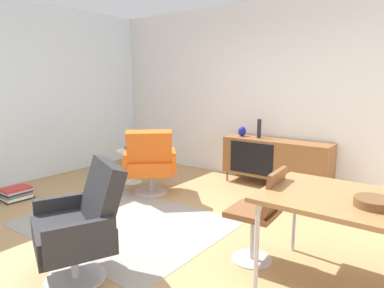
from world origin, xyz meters
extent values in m
plane|color=tan|center=(0.00, 0.00, 0.00)|extent=(8.32, 8.32, 0.00)
cube|color=white|center=(0.00, 2.60, 1.40)|extent=(6.80, 0.12, 2.80)
cube|color=silver|center=(-3.20, 0.00, 1.40)|extent=(0.12, 5.60, 2.80)
cube|color=brown|center=(0.16, 2.30, 0.44)|extent=(1.60, 0.44, 0.56)
cube|color=black|center=(-0.14, 2.08, 0.44)|extent=(0.70, 0.01, 0.48)
cylinder|color=brown|center=(-0.58, 2.13, 0.08)|extent=(0.03, 0.03, 0.16)
cylinder|color=brown|center=(0.90, 2.13, 0.08)|extent=(0.03, 0.03, 0.16)
cylinder|color=brown|center=(-0.58, 2.47, 0.08)|extent=(0.03, 0.03, 0.16)
cylinder|color=brown|center=(0.90, 2.47, 0.08)|extent=(0.03, 0.03, 0.16)
ellipsoid|color=navy|center=(-0.43, 2.30, 0.80)|extent=(0.12, 0.12, 0.15)
cylinder|color=black|center=(-0.14, 2.30, 0.87)|extent=(0.06, 0.06, 0.29)
cube|color=olive|center=(1.82, 0.13, 0.72)|extent=(1.60, 0.90, 0.04)
cylinder|color=#B7B7BC|center=(1.10, -0.26, 0.35)|extent=(0.04, 0.04, 0.70)
cylinder|color=#B7B7BC|center=(1.10, 0.52, 0.35)|extent=(0.04, 0.04, 0.70)
cylinder|color=brown|center=(1.81, 0.04, 0.77)|extent=(0.26, 0.26, 0.06)
cube|color=brown|center=(0.87, 0.13, 0.45)|extent=(0.43, 0.43, 0.05)
cube|color=brown|center=(1.05, 0.15, 0.67)|extent=(0.11, 0.39, 0.38)
cylinder|color=#B7B7BC|center=(0.87, 0.13, 0.21)|extent=(0.04, 0.04, 0.42)
cylinder|color=#B7B7BC|center=(0.87, 0.13, 0.01)|extent=(0.36, 0.36, 0.01)
cube|color=#D85919|center=(-1.18, 0.99, 0.38)|extent=(0.82, 0.82, 0.20)
cube|color=#D85919|center=(-1.02, 0.81, 0.69)|extent=(0.62, 0.60, 0.51)
cube|color=#D85919|center=(-0.94, 1.21, 0.46)|extent=(0.39, 0.41, 0.28)
cube|color=#D85919|center=(-1.43, 0.76, 0.46)|extent=(0.39, 0.41, 0.28)
cylinder|color=#B7B7BC|center=(-1.18, 0.99, 0.14)|extent=(0.06, 0.06, 0.28)
cylinder|color=#B7B7BC|center=(-1.18, 0.99, 0.01)|extent=(0.48, 0.48, 0.02)
cube|color=#262628|center=(-0.13, -0.99, 0.38)|extent=(0.78, 0.76, 0.20)
cube|color=#262628|center=(-0.03, -0.77, 0.69)|extent=(0.66, 0.49, 0.51)
cube|color=#262628|center=(-0.43, -0.86, 0.46)|extent=(0.26, 0.48, 0.28)
cube|color=#262628|center=(0.17, -1.13, 0.46)|extent=(0.26, 0.48, 0.28)
cylinder|color=#B7B7BC|center=(-0.13, -0.99, 0.14)|extent=(0.06, 0.06, 0.28)
cylinder|color=#B7B7BC|center=(-0.13, -0.99, 0.01)|extent=(0.48, 0.48, 0.02)
cylinder|color=white|center=(-1.76, 1.16, 0.51)|extent=(0.44, 0.44, 0.02)
cylinder|color=white|center=(-1.76, 1.16, 0.25)|extent=(0.05, 0.05, 0.50)
cone|color=white|center=(-1.76, 1.16, 0.01)|extent=(0.32, 0.32, 0.02)
cylinder|color=#262628|center=(-1.76, 1.16, 0.55)|extent=(0.20, 0.20, 0.05)
sphere|color=orange|center=(-1.72, 1.16, 0.59)|extent=(0.07, 0.07, 0.07)
sphere|color=orange|center=(-1.76, 1.20, 0.59)|extent=(0.07, 0.07, 0.07)
sphere|color=orange|center=(-1.80, 1.17, 0.59)|extent=(0.07, 0.07, 0.07)
sphere|color=orange|center=(-1.76, 1.12, 0.59)|extent=(0.07, 0.07, 0.07)
cube|color=#262626|center=(-2.41, -0.33, 0.01)|extent=(0.31, 0.39, 0.02)
cube|color=silver|center=(-2.41, -0.35, 0.03)|extent=(0.31, 0.35, 0.02)
cube|color=silver|center=(-2.41, -0.35, 0.05)|extent=(0.29, 0.37, 0.02)
cube|color=#3F7F4C|center=(-2.43, -0.34, 0.06)|extent=(0.31, 0.35, 0.02)
cube|color=#99668C|center=(-2.41, -0.35, 0.08)|extent=(0.29, 0.38, 0.01)
cube|color=#262626|center=(-2.44, -0.34, 0.10)|extent=(0.30, 0.37, 0.02)
cube|color=#B2B2B7|center=(-2.43, -0.33, 0.12)|extent=(0.30, 0.35, 0.02)
cube|color=red|center=(-2.43, -0.33, 0.14)|extent=(0.26, 0.35, 0.02)
cube|color=gray|center=(-0.66, 0.00, 0.00)|extent=(2.20, 1.70, 0.01)
camera|label=1|loc=(2.14, -2.45, 1.57)|focal=31.98mm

